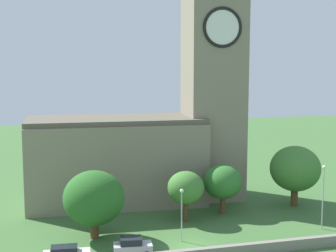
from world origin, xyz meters
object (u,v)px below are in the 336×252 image
object	(u,v)px
tree_churchyard	(94,198)
tree_riverside_west	(186,188)
church	(156,125)
streetlamp_central	(323,188)
car_silver	(132,246)
streetlamp_west_mid	(182,206)
tree_by_tower	(223,182)
tree_riverside_east	(295,169)

from	to	relation	value
tree_churchyard	tree_riverside_west	xyz separation A→B (m)	(11.96, 3.18, -0.40)
church	streetlamp_central	world-z (taller)	church
car_silver	streetlamp_west_mid	size ratio (longest dim) A/B	0.69
tree_riverside_west	tree_by_tower	bearing A→B (deg)	17.97
streetlamp_central	tree_churchyard	size ratio (longest dim) A/B	1.00
church	car_silver	bearing A→B (deg)	-110.15
streetlamp_west_mid	tree_by_tower	size ratio (longest dim) A/B	0.91
church	tree_riverside_west	distance (m)	12.86
church	tree_churchyard	size ratio (longest dim) A/B	4.56
car_silver	tree_riverside_east	size ratio (longest dim) A/B	0.49
tree_by_tower	car_silver	bearing A→B (deg)	-142.28
car_silver	tree_churchyard	bearing A→B (deg)	118.74
church	streetlamp_west_mid	world-z (taller)	church
streetlamp_west_mid	tree_riverside_east	world-z (taller)	tree_riverside_east
car_silver	tree_riverside_west	world-z (taller)	tree_riverside_west
streetlamp_west_mid	streetlamp_central	size ratio (longest dim) A/B	0.77
streetlamp_west_mid	car_silver	bearing A→B (deg)	-157.93
streetlamp_central	tree_by_tower	xyz separation A→B (m)	(-9.47, 8.96, -0.86)
car_silver	tree_riverside_west	size ratio (longest dim) A/B	0.65
car_silver	streetlamp_west_mid	xyz separation A→B (m)	(6.12, 2.48, 3.20)
tree_riverside_west	tree_churchyard	bearing A→B (deg)	-165.10
streetlamp_central	tree_riverside_west	size ratio (longest dim) A/B	1.22
tree_riverside_east	tree_riverside_west	distance (m)	17.17
church	streetlamp_west_mid	xyz separation A→B (m)	(-1.24, -17.58, -7.02)
church	streetlamp_west_mid	size ratio (longest dim) A/B	5.91
tree_churchyard	streetlamp_central	bearing A→B (deg)	-8.23
car_silver	tree_churchyard	world-z (taller)	tree_churchyard
tree_by_tower	tree_riverside_east	distance (m)	11.28
tree_riverside_east	tree_riverside_west	size ratio (longest dim) A/B	1.32
car_silver	tree_riverside_east	distance (m)	28.55
tree_riverside_east	church	bearing A→B (deg)	156.03
car_silver	streetlamp_central	xyz separation A→B (m)	(23.83, 2.14, 4.23)
car_silver	tree_by_tower	bearing A→B (deg)	37.72
church	tree_churchyard	world-z (taller)	church
tree_churchyard	tree_riverside_east	size ratio (longest dim) A/B	0.93
tree_by_tower	tree_riverside_east	world-z (taller)	tree_riverside_east
tree_churchyard	tree_riverside_west	size ratio (longest dim) A/B	1.22
church	streetlamp_west_mid	distance (m)	18.97
streetlamp_central	tree_riverside_west	xyz separation A→B (m)	(-15.20, 7.11, -0.85)
streetlamp_west_mid	tree_riverside_west	xyz separation A→B (m)	(2.51, 6.77, 0.18)
tree_churchyard	tree_riverside_east	world-z (taller)	tree_riverside_east
streetlamp_west_mid	tree_by_tower	xyz separation A→B (m)	(8.23, 8.62, 0.17)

